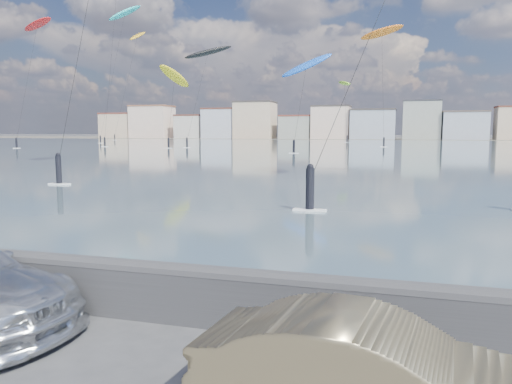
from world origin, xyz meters
TOP-DOWN VIEW (x-y plane):
  - bay_water at (0.00, 91.50)m, footprint 500.00×177.00m
  - far_shore_strip at (0.00, 200.00)m, footprint 500.00×60.00m
  - seawall at (0.00, 2.70)m, footprint 400.00×0.36m
  - far_buildings at (1.31, 186.00)m, footprint 240.79×13.26m
  - car_champagne at (3.38, 0.33)m, footprint 4.16×1.86m
  - kitesurfer_0 at (-12.52, 145.77)m, footprint 6.18×18.31m
  - kitesurfer_4 at (-41.52, 91.27)m, footprint 6.95×16.02m
  - kitesurfer_7 at (-68.45, 83.84)m, footprint 10.13×15.47m
  - kitesurfer_8 at (-11.38, 76.90)m, footprint 9.04×12.50m
  - kitesurfer_12 at (-0.94, 111.71)m, footprint 9.85×15.90m
  - kitesurfer_14 at (-34.92, 93.44)m, footprint 10.05×14.66m
  - kitesurfer_17 at (-71.30, 123.31)m, footprint 7.87×20.55m
  - kitesurfer_18 at (-85.46, 155.36)m, footprint 5.51×16.73m

SIDE VIEW (x-z plane):
  - bay_water at x=0.00m, z-range 0.01..0.01m
  - far_shore_strip at x=0.00m, z-range 0.01..0.01m
  - seawall at x=0.00m, z-range 0.04..1.12m
  - car_champagne at x=3.38m, z-range 0.00..1.33m
  - far_buildings at x=1.31m, z-range -1.27..13.33m
  - kitesurfer_8 at x=-11.38m, z-range 5.41..21.81m
  - kitesurfer_4 at x=-41.52m, z-range 5.71..22.75m
  - kitesurfer_0 at x=-12.52m, z-range 7.64..26.10m
  - kitesurfer_14 at x=-34.92m, z-range 8.46..29.77m
  - kitesurfer_12 at x=-0.94m, z-range 11.07..37.99m
  - kitesurfer_7 at x=-68.45m, z-range 11.53..37.66m
  - kitesurfer_18 at x=-85.46m, z-range 16.12..54.50m
  - kitesurfer_17 at x=-71.30m, z-range 15.86..55.22m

